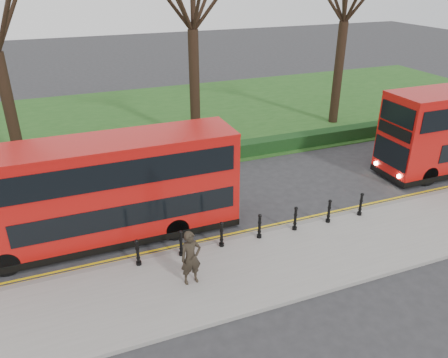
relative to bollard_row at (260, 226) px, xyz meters
name	(u,v)px	position (x,y,z in m)	size (l,w,h in m)	color
ground	(226,228)	(-0.88, 1.35, -0.65)	(120.00, 120.00, 0.00)	#28282B
pavement	(257,268)	(-0.88, -1.65, -0.58)	(60.00, 4.00, 0.15)	gray
kerb	(235,239)	(-0.88, 0.35, -0.58)	(60.00, 0.25, 0.16)	slate
grass_verge	(147,121)	(-0.88, 16.35, -0.62)	(60.00, 18.00, 0.06)	#1E4A18
hedge	(179,159)	(-0.88, 8.15, -0.25)	(60.00, 0.90, 0.80)	black
yellow_line_outer	(232,236)	(-0.88, 0.65, -0.64)	(60.00, 0.10, 0.01)	yellow
yellow_line_inner	(230,234)	(-0.88, 0.85, -0.64)	(60.00, 0.10, 0.01)	yellow
bollard_row	(260,226)	(0.00, 0.00, 0.00)	(9.66, 0.15, 1.00)	black
bus_lead	(103,192)	(-5.47, 2.34, 1.41)	(10.28, 2.36, 4.09)	#B1110E
pedestrian	(191,258)	(-3.28, -1.59, 0.47)	(0.71, 0.47, 1.95)	black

